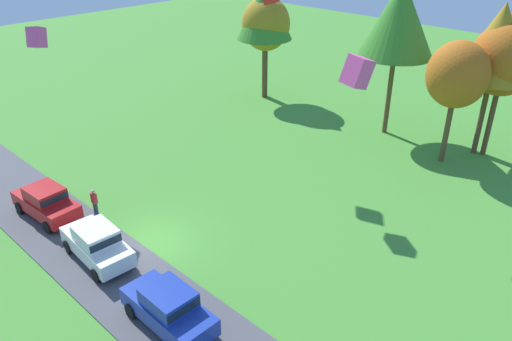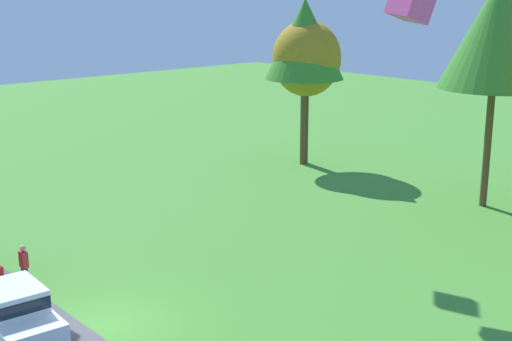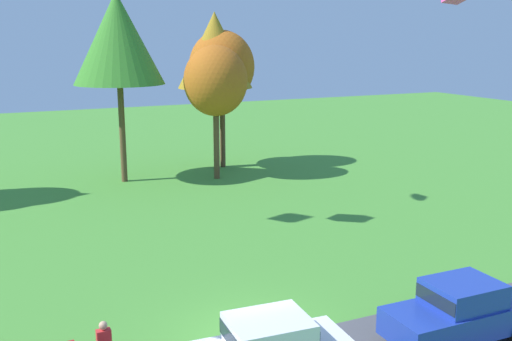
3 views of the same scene
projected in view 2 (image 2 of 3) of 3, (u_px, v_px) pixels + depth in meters
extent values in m
plane|color=#478E33|center=(105.00, 325.00, 23.13)|extent=(120.00, 120.00, 0.00)
cube|color=white|center=(13.00, 319.00, 21.82)|extent=(4.50, 2.07, 0.80)
cube|color=white|center=(12.00, 297.00, 21.56)|extent=(2.10, 1.76, 0.70)
cube|color=#19232D|center=(12.00, 297.00, 21.56)|extent=(2.14, 1.73, 0.38)
cylinder|color=black|center=(24.00, 307.00, 23.57)|extent=(0.69, 0.28, 0.68)
cylinder|color=black|center=(60.00, 341.00, 21.29)|extent=(0.69, 0.28, 0.68)
cylinder|color=#2D334C|center=(25.00, 278.00, 25.77)|extent=(0.24, 0.24, 0.88)
cube|color=red|center=(24.00, 259.00, 25.58)|extent=(0.36, 0.22, 0.60)
sphere|color=tan|center=(23.00, 248.00, 25.48)|extent=(0.22, 0.22, 0.22)
cylinder|color=brown|center=(305.00, 127.00, 44.01)|extent=(0.36, 0.36, 4.62)
ellipsoid|color=olive|center=(307.00, 58.00, 42.97)|extent=(4.16, 4.16, 4.58)
cylinder|color=brown|center=(303.00, 122.00, 43.68)|extent=(0.36, 0.36, 5.30)
cone|color=#387F28|center=(305.00, 39.00, 42.42)|extent=(4.77, 4.77, 4.77)
cylinder|color=brown|center=(487.00, 148.00, 35.13)|extent=(0.36, 0.36, 5.93)
cone|color=#387F28|center=(497.00, 32.00, 33.73)|extent=(5.33, 5.33, 5.33)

